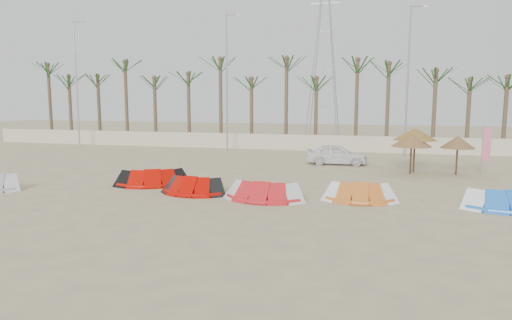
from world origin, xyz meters
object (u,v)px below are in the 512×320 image
(kite_red_mid, at_px, (195,184))
(kite_blue, at_px, (510,198))
(kite_orange, at_px, (360,191))
(parasol_left, at_px, (415,134))
(kite_red_left, at_px, (155,176))
(kite_red_right, at_px, (265,189))
(parasol_right, at_px, (458,142))
(parasol_mid, at_px, (412,140))
(car, at_px, (337,154))

(kite_red_mid, bearing_deg, kite_blue, 1.78)
(kite_orange, relative_size, parasol_left, 1.19)
(kite_red_left, bearing_deg, kite_red_right, -17.29)
(kite_red_left, bearing_deg, kite_red_mid, -29.13)
(kite_blue, distance_m, parasol_right, 8.10)
(parasol_left, bearing_deg, kite_red_mid, -139.63)
(kite_red_mid, xyz_separation_m, kite_red_right, (3.40, -0.38, 0.00))
(kite_red_left, xyz_separation_m, parasol_right, (15.34, 6.81, 1.46))
(parasol_left, distance_m, parasol_mid, 0.89)
(kite_orange, bearing_deg, parasol_left, 71.06)
(parasol_mid, xyz_separation_m, parasol_right, (2.52, 0.39, -0.07))
(parasol_mid, xyz_separation_m, car, (-4.41, 2.84, -1.28))
(parasol_mid, bearing_deg, car, 147.27)
(parasol_mid, bearing_deg, kite_orange, -109.15)
(car, bearing_deg, kite_red_mid, 149.55)
(parasol_mid, bearing_deg, kite_red_mid, -141.65)
(kite_orange, xyz_separation_m, parasol_left, (2.88, 8.39, 1.83))
(car, bearing_deg, kite_red_right, 165.81)
(kite_red_mid, xyz_separation_m, parasol_mid, (10.07, 7.96, 1.54))
(parasol_left, bearing_deg, parasol_mid, -106.84)
(kite_red_right, xyz_separation_m, parasol_mid, (6.66, 8.34, 1.53))
(parasol_right, bearing_deg, kite_red_left, -156.06)
(parasol_mid, distance_m, parasol_right, 2.55)
(kite_orange, height_order, parasol_mid, parasol_mid)
(parasol_left, bearing_deg, parasol_right, -10.25)
(car, bearing_deg, parasol_right, -112.28)
(parasol_left, relative_size, parasol_right, 1.16)
(kite_red_left, distance_m, parasol_left, 15.04)
(kite_red_left, bearing_deg, kite_orange, -6.53)
(parasol_left, distance_m, car, 5.32)
(kite_red_left, distance_m, kite_red_right, 6.45)
(kite_red_mid, height_order, parasol_mid, parasol_mid)
(kite_red_mid, distance_m, kite_blue, 13.28)
(kite_red_mid, bearing_deg, parasol_right, 33.57)
(kite_blue, xyz_separation_m, parasol_right, (-0.69, 7.94, 1.46))
(kite_blue, bearing_deg, kite_orange, -179.60)
(kite_red_right, bearing_deg, parasol_mid, 51.40)
(parasol_mid, relative_size, parasol_right, 1.03)
(kite_red_left, bearing_deg, parasol_right, 23.94)
(kite_red_left, relative_size, kite_blue, 1.04)
(kite_orange, bearing_deg, parasol_right, 57.12)
(parasol_left, distance_m, parasol_right, 2.34)
(kite_red_right, relative_size, kite_blue, 0.91)
(kite_blue, bearing_deg, kite_red_mid, -178.22)
(kite_red_right, relative_size, parasol_left, 1.35)
(kite_red_mid, bearing_deg, parasol_mid, 38.35)
(kite_red_right, distance_m, kite_blue, 9.90)
(kite_blue, bearing_deg, kite_red_right, -175.41)
(kite_red_right, bearing_deg, car, 78.64)
(car, bearing_deg, parasol_left, -116.46)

